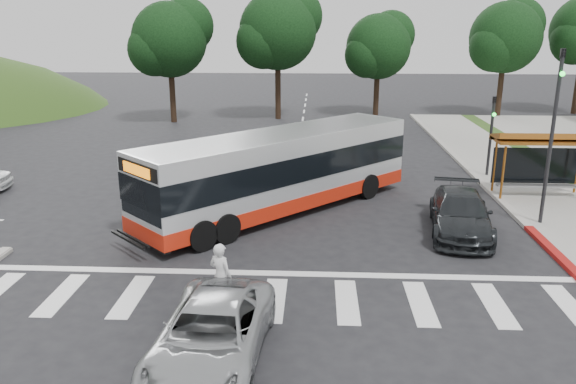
# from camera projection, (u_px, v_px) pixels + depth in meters

# --- Properties ---
(ground) EXTENTS (140.00, 140.00, 0.00)m
(ground) POSITION_uv_depth(u_px,v_px,m) (285.00, 235.00, 20.27)
(ground) COLOR black
(ground) RESTS_ON ground
(sidewalk_east) EXTENTS (4.00, 40.00, 0.12)m
(sidewalk_east) POSITION_uv_depth(u_px,v_px,m) (519.00, 179.00, 27.37)
(sidewalk_east) COLOR gray
(sidewalk_east) RESTS_ON ground
(curb_east) EXTENTS (0.30, 40.00, 0.15)m
(curb_east) POSITION_uv_depth(u_px,v_px,m) (477.00, 178.00, 27.46)
(curb_east) COLOR #9E9991
(curb_east) RESTS_ON ground
(curb_east_red) EXTENTS (0.32, 6.00, 0.15)m
(curb_east_red) POSITION_uv_depth(u_px,v_px,m) (562.00, 260.00, 17.89)
(curb_east_red) COLOR maroon
(curb_east_red) RESTS_ON ground
(crosswalk_ladder) EXTENTS (18.00, 2.60, 0.01)m
(crosswalk_ladder) POSITION_uv_depth(u_px,v_px,m) (274.00, 300.00, 15.48)
(crosswalk_ladder) COLOR silver
(crosswalk_ladder) RESTS_ON ground
(bus_shelter) EXTENTS (4.20, 1.60, 2.86)m
(bus_shelter) POSITION_uv_depth(u_px,v_px,m) (543.00, 145.00, 23.95)
(bus_shelter) COLOR brown
(bus_shelter) RESTS_ON sidewalk_east
(traffic_signal_ne_tall) EXTENTS (0.18, 0.37, 6.50)m
(traffic_signal_ne_tall) POSITION_uv_depth(u_px,v_px,m) (554.00, 124.00, 20.12)
(traffic_signal_ne_tall) COLOR black
(traffic_signal_ne_tall) RESTS_ON ground
(traffic_signal_ne_short) EXTENTS (0.18, 0.37, 4.00)m
(traffic_signal_ne_short) POSITION_uv_depth(u_px,v_px,m) (492.00, 128.00, 27.21)
(traffic_signal_ne_short) COLOR black
(traffic_signal_ne_short) RESTS_ON ground
(tree_ne_a) EXTENTS (6.16, 5.74, 9.30)m
(tree_ne_a) POSITION_uv_depth(u_px,v_px,m) (506.00, 36.00, 44.50)
(tree_ne_a) COLOR black
(tree_ne_a) RESTS_ON parking_lot
(tree_north_a) EXTENTS (6.60, 6.15, 10.17)m
(tree_north_a) POSITION_uv_depth(u_px,v_px,m) (279.00, 29.00, 43.32)
(tree_north_a) COLOR black
(tree_north_a) RESTS_ON ground
(tree_north_b) EXTENTS (5.72, 5.33, 8.43)m
(tree_north_b) POSITION_uv_depth(u_px,v_px,m) (379.00, 45.00, 45.20)
(tree_north_b) COLOR black
(tree_north_b) RESTS_ON ground
(tree_north_c) EXTENTS (6.16, 5.74, 9.30)m
(tree_north_c) POSITION_uv_depth(u_px,v_px,m) (170.00, 38.00, 41.97)
(tree_north_c) COLOR black
(tree_north_c) RESTS_ON ground
(transit_bus) EXTENTS (10.60, 10.83, 3.22)m
(transit_bus) POSITION_uv_depth(u_px,v_px,m) (281.00, 173.00, 22.38)
(transit_bus) COLOR #B8BBBD
(transit_bus) RESTS_ON ground
(pedestrian) EXTENTS (0.79, 0.69, 1.82)m
(pedestrian) POSITION_uv_depth(u_px,v_px,m) (221.00, 276.00, 14.86)
(pedestrian) COLOR silver
(pedestrian) RESTS_ON ground
(dark_sedan) EXTENTS (2.81, 5.31, 1.47)m
(dark_sedan) POSITION_uv_depth(u_px,v_px,m) (460.00, 213.00, 20.29)
(dark_sedan) COLOR black
(dark_sedan) RESTS_ON ground
(silver_suv_south) EXTENTS (2.62, 5.14, 1.39)m
(silver_suv_south) POSITION_uv_depth(u_px,v_px,m) (211.00, 335.00, 12.42)
(silver_suv_south) COLOR #A4A7A9
(silver_suv_south) RESTS_ON ground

